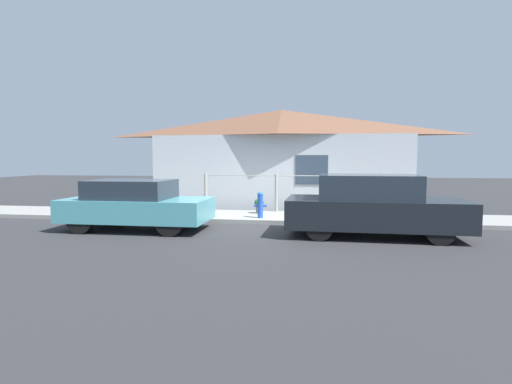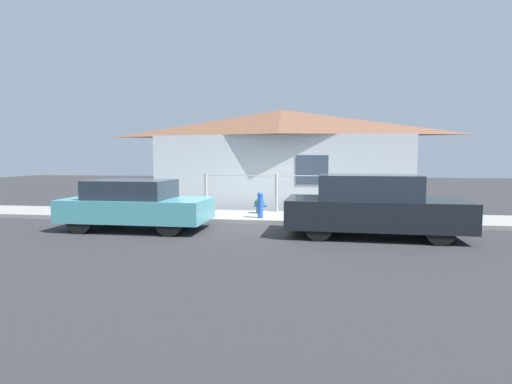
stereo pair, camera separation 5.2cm
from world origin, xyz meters
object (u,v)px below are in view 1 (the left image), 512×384
Objects in this scene: car_left at (136,204)px; potted_plant_corner at (336,204)px; fire_hydrant at (260,204)px; potted_plant_by_fence at (164,203)px; car_right at (373,206)px; potted_plant_near_hydrant at (259,205)px.

car_left is 5.87m from potted_plant_corner.
potted_plant_by_fence is at bearing 167.32° from fire_hydrant.
fire_hydrant is at bearing -12.68° from potted_plant_by_fence.
potted_plant_by_fence is 5.46m from potted_plant_corner.
car_right is at bearing -30.58° from fire_hydrant.
potted_plant_by_fence is (-0.19, 2.48, -0.25)m from car_left.
potted_plant_corner is (5.46, 0.07, 0.06)m from potted_plant_by_fence.
fire_hydrant is at bearing -160.05° from potted_plant_corner.
fire_hydrant is 1.29× the size of potted_plant_corner.
car_right is at bearing -21.79° from potted_plant_by_fence.
potted_plant_by_fence is (-3.25, 0.73, -0.11)m from fire_hydrant.
potted_plant_corner is at bearing 0.77° from potted_plant_by_fence.
potted_plant_near_hydrant is (-3.13, 2.73, -0.34)m from car_right.
potted_plant_corner is at bearing 107.93° from car_right.
car_left is 2.50m from potted_plant_by_fence.
car_right is at bearing -41.02° from potted_plant_near_hydrant.
potted_plant_by_fence is 0.90× the size of potted_plant_corner.
car_right is 4.17m from potted_plant_near_hydrant.
potted_plant_by_fence reaches higher than potted_plant_near_hydrant.
car_left reaches higher than potted_plant_by_fence.
fire_hydrant is 3.33m from potted_plant_by_fence.
car_right reaches higher than potted_plant_corner.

